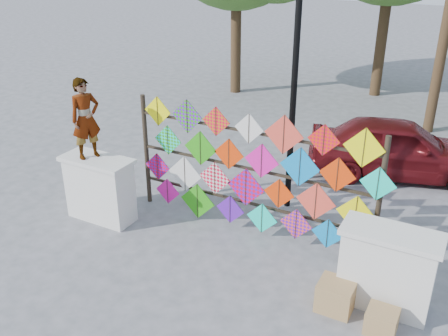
{
  "coord_description": "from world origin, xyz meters",
  "views": [
    {
      "loc": [
        3.45,
        -6.57,
        5.0
      ],
      "look_at": [
        -0.42,
        0.6,
        1.25
      ],
      "focal_mm": 40.0,
      "sensor_mm": 36.0,
      "label": 1
    }
  ],
  "objects_px": {
    "sedan": "(398,148)",
    "lamppost": "(295,77)",
    "kite_rack": "(252,173)",
    "vendor_woman": "(86,119)"
  },
  "relations": [
    {
      "from": "sedan",
      "to": "lamppost",
      "type": "bearing_deg",
      "value": 130.36
    },
    {
      "from": "sedan",
      "to": "lamppost",
      "type": "height_order",
      "value": "lamppost"
    },
    {
      "from": "kite_rack",
      "to": "lamppost",
      "type": "relative_size",
      "value": 1.1
    },
    {
      "from": "kite_rack",
      "to": "vendor_woman",
      "type": "bearing_deg",
      "value": -162.38
    },
    {
      "from": "sedan",
      "to": "lamppost",
      "type": "relative_size",
      "value": 0.9
    },
    {
      "from": "kite_rack",
      "to": "vendor_woman",
      "type": "distance_m",
      "value": 3.18
    },
    {
      "from": "kite_rack",
      "to": "lamppost",
      "type": "bearing_deg",
      "value": 80.31
    },
    {
      "from": "kite_rack",
      "to": "vendor_woman",
      "type": "xyz_separation_m",
      "value": [
        -2.93,
        -0.93,
        0.82
      ]
    },
    {
      "from": "vendor_woman",
      "to": "sedan",
      "type": "height_order",
      "value": "vendor_woman"
    },
    {
      "from": "kite_rack",
      "to": "lamppost",
      "type": "distance_m",
      "value": 1.96
    }
  ]
}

